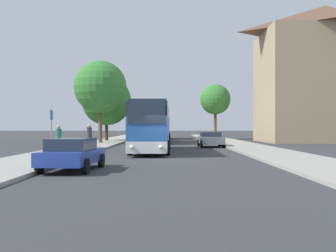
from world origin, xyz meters
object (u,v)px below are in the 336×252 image
object	(u,v)px
bus_front	(152,126)
tree_right_near	(216,100)
bus_stop_sign	(52,126)
pedestrian_waiting_far	(90,137)
pedestrian_waiting_near	(59,139)
parked_car_left_curb	(73,153)
parked_car_right_near	(211,139)
bus_rear	(160,126)
tree_left_near	(101,87)
bus_middle	(158,127)
tree_left_far	(107,101)

from	to	relation	value
bus_front	tree_right_near	size ratio (longest dim) A/B	1.58
bus_stop_sign	tree_right_near	bearing A→B (deg)	65.04
pedestrian_waiting_far	pedestrian_waiting_near	bearing A→B (deg)	-175.31
parked_car_left_curb	parked_car_right_near	world-z (taller)	same
bus_rear	pedestrian_waiting_near	size ratio (longest dim) A/B	5.95
parked_car_right_near	tree_left_near	distance (m)	13.65
bus_stop_sign	pedestrian_waiting_near	xyz separation A→B (m)	(0.65, -0.70, -0.81)
pedestrian_waiting_near	bus_middle	bearing A→B (deg)	-34.99
parked_car_left_curb	pedestrian_waiting_near	distance (m)	8.43
tree_left_near	tree_left_far	distance (m)	7.14
parked_car_left_curb	tree_left_near	xyz separation A→B (m)	(-3.14, 25.00, 5.31)
tree_left_far	parked_car_right_near	bearing A→B (deg)	-48.88
pedestrian_waiting_near	tree_right_near	size ratio (longest dim) A/B	0.23
bus_front	pedestrian_waiting_far	xyz separation A→B (m)	(-4.51, -0.31, -0.74)
pedestrian_waiting_far	tree_right_near	size ratio (longest dim) A/B	0.24
tree_left_far	tree_right_near	distance (m)	15.97
tree_left_far	bus_stop_sign	bearing A→B (deg)	-89.67
bus_rear	pedestrian_waiting_near	bearing A→B (deg)	-97.41
pedestrian_waiting_far	tree_left_near	bearing A→B (deg)	26.98
bus_front	parked_car_left_curb	xyz separation A→B (m)	(-2.84, -12.19, -1.14)
bus_middle	parked_car_right_near	distance (m)	10.87
bus_rear	pedestrian_waiting_far	world-z (taller)	bus_rear
bus_rear	tree_right_near	xyz separation A→B (m)	(7.90, -2.86, 3.79)
bus_rear	parked_car_left_curb	size ratio (longest dim) A/B	2.48
parked_car_right_near	bus_stop_sign	size ratio (longest dim) A/B	1.54
parked_car_right_near	tree_left_far	xyz separation A→B (m)	(-11.46, 13.13, 4.31)
bus_front	bus_rear	size ratio (longest dim) A/B	1.14
bus_stop_sign	pedestrian_waiting_far	world-z (taller)	bus_stop_sign
bus_front	pedestrian_waiting_far	world-z (taller)	bus_front
tree_left_far	parked_car_left_curb	bearing A→B (deg)	-83.62
pedestrian_waiting_far	tree_left_near	xyz separation A→B (m)	(-1.46, 13.12, 4.91)
parked_car_left_curb	bus_stop_sign	size ratio (longest dim) A/B	1.55
parked_car_right_near	pedestrian_waiting_far	size ratio (longest dim) A/B	2.28
bus_stop_sign	pedestrian_waiting_near	bearing A→B (deg)	-47.18
bus_front	tree_left_near	xyz separation A→B (m)	(-5.97, 12.81, 4.17)
bus_front	bus_middle	distance (m)	16.30
bus_front	parked_car_right_near	distance (m)	8.49
bus_front	pedestrian_waiting_far	size ratio (longest dim) A/B	6.46
tree_right_near	bus_rear	bearing A→B (deg)	160.12
bus_front	tree_left_far	bearing A→B (deg)	108.57
bus_front	bus_stop_sign	world-z (taller)	bus_front
bus_middle	tree_left_near	size ratio (longest dim) A/B	1.35
bus_front	parked_car_left_curb	distance (m)	12.56
bus_front	bus_middle	xyz separation A→B (m)	(0.00, 16.30, -0.01)
bus_middle	bus_rear	size ratio (longest dim) A/B	1.09
bus_middle	parked_car_right_near	bearing A→B (deg)	-61.50
bus_rear	tree_left_near	xyz separation A→B (m)	(-5.97, -16.97, 4.13)
bus_middle	pedestrian_waiting_far	world-z (taller)	bus_middle
pedestrian_waiting_far	tree_right_near	world-z (taller)	tree_right_near
bus_middle	pedestrian_waiting_near	world-z (taller)	bus_middle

